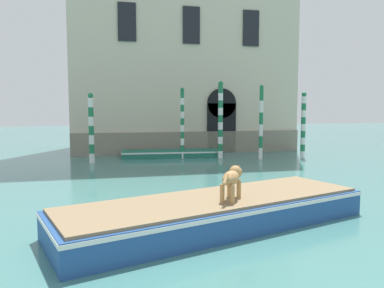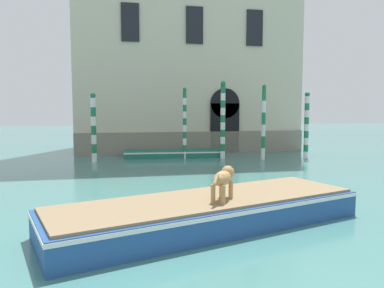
# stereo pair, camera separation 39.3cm
# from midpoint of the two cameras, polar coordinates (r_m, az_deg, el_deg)

# --- Properties ---
(palazzo_left) EXTENTS (13.64, 6.13, 19.17)m
(palazzo_left) POSITION_cam_midpoint_polar(r_m,az_deg,el_deg) (25.83, -0.65, 20.98)
(palazzo_left) COLOR beige
(palazzo_left) RESTS_ON ground_plane
(boat_foreground) EXTENTS (7.51, 4.24, 0.65)m
(boat_foreground) POSITION_cam_midpoint_polar(r_m,az_deg,el_deg) (8.47, 3.87, -10.13)
(boat_foreground) COLOR #234C8C
(boat_foreground) RESTS_ON ground_plane
(dog_on_deck) EXTENTS (0.71, 0.94, 0.72)m
(dog_on_deck) POSITION_cam_midpoint_polar(r_m,az_deg,el_deg) (8.13, 6.19, -5.22)
(dog_on_deck) COLOR tan
(dog_on_deck) RESTS_ON boat_foreground
(boat_moored_near_palazzo) EXTENTS (5.43, 1.95, 0.36)m
(boat_moored_near_palazzo) POSITION_cam_midpoint_polar(r_m,az_deg,el_deg) (20.47, -2.25, -1.42)
(boat_moored_near_palazzo) COLOR #1E6651
(boat_moored_near_palazzo) RESTS_ON ground_plane
(mooring_pole_0) EXTENTS (0.25, 0.25, 3.50)m
(mooring_pole_0) POSITION_cam_midpoint_polar(r_m,az_deg,el_deg) (20.64, 17.57, 2.79)
(mooring_pole_0) COLOR white
(mooring_pole_0) RESTS_ON ground_plane
(mooring_pole_1) EXTENTS (0.26, 0.26, 3.38)m
(mooring_pole_1) POSITION_cam_midpoint_polar(r_m,az_deg,el_deg) (18.80, -14.19, 2.46)
(mooring_pole_1) COLOR white
(mooring_pole_1) RESTS_ON ground_plane
(mooring_pole_2) EXTENTS (0.27, 0.27, 4.06)m
(mooring_pole_2) POSITION_cam_midpoint_polar(r_m,az_deg,el_deg) (19.80, 5.29, 3.73)
(mooring_pole_2) COLOR white
(mooring_pole_2) RESTS_ON ground_plane
(mooring_pole_3) EXTENTS (0.21, 0.21, 3.83)m
(mooring_pole_3) POSITION_cam_midpoint_polar(r_m,az_deg,el_deg) (19.51, 11.42, 3.27)
(mooring_pole_3) COLOR white
(mooring_pole_3) RESTS_ON ground_plane
(mooring_pole_4) EXTENTS (0.20, 0.20, 3.72)m
(mooring_pole_4) POSITION_cam_midpoint_polar(r_m,az_deg,el_deg) (19.71, -0.55, 3.24)
(mooring_pole_4) COLOR white
(mooring_pole_4) RESTS_ON ground_plane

